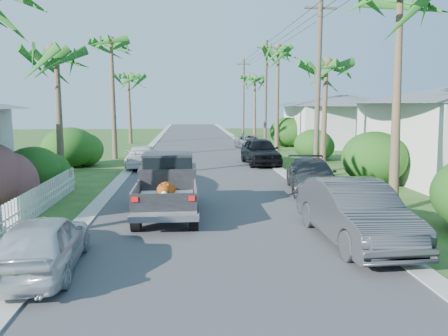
{
  "coord_description": "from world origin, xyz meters",
  "views": [
    {
      "loc": [
        -0.86,
        -8.68,
        3.74
      ],
      "look_at": [
        0.43,
        7.32,
        1.4
      ],
      "focal_mm": 35.0,
      "sensor_mm": 36.0,
      "label": 1
    }
  ],
  "objects": [
    {
      "name": "parked_car_lf",
      "position": [
        -3.6,
        17.39,
        0.65
      ],
      "size": [
        1.85,
        4.49,
        1.3
      ],
      "primitive_type": "imported",
      "rotation": [
        0.0,
        0.0,
        3.15
      ],
      "color": "silver",
      "rests_on": "ground"
    },
    {
      "name": "curb_left",
      "position": [
        -4.3,
        25.0,
        0.03
      ],
      "size": [
        0.6,
        100.0,
        0.06
      ],
      "primitive_type": "cube",
      "color": "#A5A39E",
      "rests_on": "ground"
    },
    {
      "name": "shrub_l_d",
      "position": [
        -8.0,
        18.0,
        1.2
      ],
      "size": [
        3.2,
        3.52,
        2.4
      ],
      "primitive_type": "ellipsoid",
      "color": "#1A4513",
      "rests_on": "ground"
    },
    {
      "name": "utility_pole_c",
      "position": [
        5.6,
        28.0,
        4.6
      ],
      "size": [
        1.6,
        0.26,
        9.0
      ],
      "color": "brown",
      "rests_on": "ground"
    },
    {
      "name": "parked_car_rf",
      "position": [
        3.6,
        18.28,
        0.83
      ],
      "size": [
        2.18,
        4.95,
        1.66
      ],
      "primitive_type": "imported",
      "rotation": [
        0.0,
        0.0,
        0.05
      ],
      "color": "black",
      "rests_on": "ground"
    },
    {
      "name": "shrub_l_c",
      "position": [
        -7.4,
        10.0,
        1.0
      ],
      "size": [
        2.4,
        2.64,
        2.0
      ],
      "primitive_type": "ellipsoid",
      "color": "#1A4513",
      "rests_on": "ground"
    },
    {
      "name": "utility_pole_d",
      "position": [
        5.6,
        43.0,
        4.6
      ],
      "size": [
        1.6,
        0.26,
        9.0
      ],
      "color": "brown",
      "rests_on": "ground"
    },
    {
      "name": "road",
      "position": [
        0.0,
        25.0,
        0.01
      ],
      "size": [
        8.0,
        100.0,
        0.02
      ],
      "primitive_type": "cube",
      "color": "#38383A",
      "rests_on": "ground"
    },
    {
      "name": "curb_right",
      "position": [
        4.3,
        25.0,
        0.03
      ],
      "size": [
        0.6,
        100.0,
        0.06
      ],
      "primitive_type": "cube",
      "color": "#A5A39E",
      "rests_on": "ground"
    },
    {
      "name": "parked_car_ln",
      "position": [
        -4.14,
        0.99,
        0.66
      ],
      "size": [
        1.78,
        3.96,
        1.32
      ],
      "primitive_type": "imported",
      "rotation": [
        0.0,
        0.0,
        3.2
      ],
      "color": "silver",
      "rests_on": "ground"
    },
    {
      "name": "utility_pole_b",
      "position": [
        5.6,
        13.0,
        4.6
      ],
      "size": [
        1.6,
        0.26,
        9.0
      ],
      "color": "brown",
      "rests_on": "ground"
    },
    {
      "name": "palm_r_d",
      "position": [
        6.5,
        40.0,
        6.74
      ],
      "size": [
        4.4,
        4.4,
        8.0
      ],
      "color": "brown",
      "rests_on": "ground"
    },
    {
      "name": "palm_l_c",
      "position": [
        -6.0,
        22.0,
        7.91
      ],
      "size": [
        4.4,
        4.4,
        9.2
      ],
      "color": "brown",
      "rests_on": "ground"
    },
    {
      "name": "shrub_r_c",
      "position": [
        7.5,
        20.0,
        1.05
      ],
      "size": [
        2.6,
        2.86,
        2.1
      ],
      "primitive_type": "ellipsoid",
      "color": "#1A4513",
      "rests_on": "ground"
    },
    {
      "name": "parked_car_rn",
      "position": [
        3.6,
        2.54,
        0.83
      ],
      "size": [
        1.99,
        5.13,
        1.67
      ],
      "primitive_type": "imported",
      "rotation": [
        0.0,
        0.0,
        0.05
      ],
      "color": "#333638",
      "rests_on": "ground"
    },
    {
      "name": "shrub_r_b",
      "position": [
        7.8,
        11.0,
        1.25
      ],
      "size": [
        3.0,
        3.3,
        2.5
      ],
      "primitive_type": "ellipsoid",
      "color": "#1A4513",
      "rests_on": "ground"
    },
    {
      "name": "picket_fence",
      "position": [
        -6.0,
        5.5,
        0.5
      ],
      "size": [
        0.1,
        11.0,
        1.0
      ],
      "primitive_type": "cube",
      "color": "white",
      "rests_on": "ground"
    },
    {
      "name": "palm_l_d",
      "position": [
        -6.5,
        34.0,
        6.44
      ],
      "size": [
        4.4,
        4.4,
        7.7
      ],
      "color": "brown",
      "rests_on": "ground"
    },
    {
      "name": "palm_r_c",
      "position": [
        6.2,
        26.0,
        8.11
      ],
      "size": [
        4.4,
        4.4,
        9.4
      ],
      "color": "brown",
      "rests_on": "ground"
    },
    {
      "name": "pickup_truck",
      "position": [
        -1.6,
        6.27,
        1.01
      ],
      "size": [
        1.98,
        5.12,
        2.06
      ],
      "color": "black",
      "rests_on": "ground"
    },
    {
      "name": "ground",
      "position": [
        0.0,
        0.0,
        0.0
      ],
      "size": [
        120.0,
        120.0,
        0.0
      ],
      "primitive_type": "plane",
      "color": "#254C1C",
      "rests_on": "ground"
    },
    {
      "name": "palm_l_b",
      "position": [
        -6.8,
        12.0,
        6.15
      ],
      "size": [
        4.4,
        4.4,
        7.4
      ],
      "color": "brown",
      "rests_on": "ground"
    },
    {
      "name": "parked_car_rd",
      "position": [
        4.29,
        27.64,
        0.6
      ],
      "size": [
        2.49,
        4.51,
        1.2
      ],
      "primitive_type": "imported",
      "rotation": [
        0.0,
        0.0,
        0.12
      ],
      "color": "#9C9FA3",
      "rests_on": "ground"
    },
    {
      "name": "house_right_far",
      "position": [
        13.0,
        30.0,
        2.12
      ],
      "size": [
        9.0,
        8.0,
        4.6
      ],
      "color": "silver",
      "rests_on": "ground"
    },
    {
      "name": "parked_car_rm",
      "position": [
        4.4,
        9.51,
        0.69
      ],
      "size": [
        2.55,
        4.95,
        1.37
      ],
      "primitive_type": "imported",
      "rotation": [
        0.0,
        0.0,
        -0.14
      ],
      "color": "#2C2E30",
      "rests_on": "ground"
    },
    {
      "name": "palm_r_b",
      "position": [
        6.6,
        15.0,
        5.95
      ],
      "size": [
        4.4,
        4.4,
        7.2
      ],
      "color": "brown",
      "rests_on": "ground"
    },
    {
      "name": "shrub_r_d",
      "position": [
        8.0,
        30.0,
        1.3
      ],
      "size": [
        3.2,
        3.52,
        2.6
      ],
      "primitive_type": "ellipsoid",
      "color": "#1A4513",
      "rests_on": "ground"
    }
  ]
}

